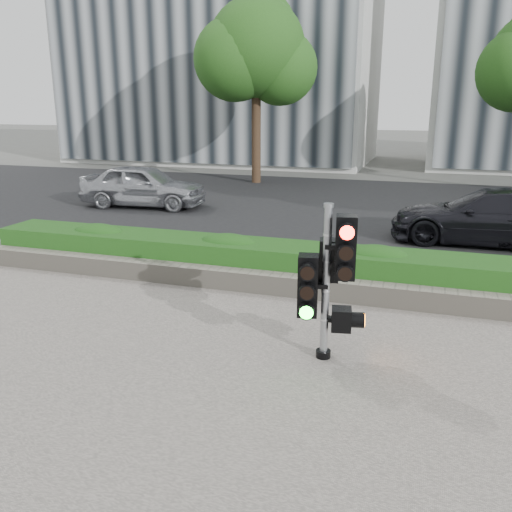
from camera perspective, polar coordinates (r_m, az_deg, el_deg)
name	(u,v)px	position (r m, az deg, el deg)	size (l,w,h in m)	color
ground	(246,340)	(7.63, -1.08, -8.81)	(120.00, 120.00, 0.00)	#51514C
sidewalk	(162,442)	(5.62, -9.82, -18.76)	(16.00, 11.00, 0.03)	#9E9389
road	(350,209)	(17.00, 9.92, 4.91)	(60.00, 13.00, 0.02)	black
curb	(299,271)	(10.44, 4.52, -1.58)	(60.00, 0.25, 0.12)	gray
stone_wall	(282,284)	(9.24, 2.73, -2.97)	(12.00, 0.32, 0.34)	gray
hedge	(291,264)	(9.79, 3.74, -0.85)	(12.00, 1.00, 0.68)	#307825
building_left	(225,19)	(31.91, -3.28, 23.67)	(16.00, 9.00, 15.00)	#B7B7B2
tree_left	(256,52)	(22.24, 0.03, 20.71)	(4.61, 4.03, 7.34)	black
traffic_signal	(328,275)	(6.75, 7.63, -1.95)	(0.72, 0.57, 2.00)	black
car_silver	(143,186)	(17.33, -11.78, 7.27)	(1.56, 3.87, 1.32)	#A3A4AA
car_dark	(490,217)	(13.55, 23.44, 3.83)	(1.79, 4.40, 1.28)	black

